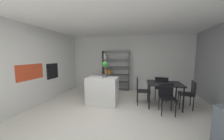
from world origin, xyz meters
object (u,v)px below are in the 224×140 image
potted_plant_on_island (105,67)px  open_bookshelf (113,71)px  dining_table (164,85)px  dining_chair_near (167,95)px  built_in_oven (52,71)px  dining_chair_window_side (189,92)px  kitchen_island (102,90)px  dining_chair_island_side (140,88)px  dining_chair_far (161,86)px

potted_plant_on_island → open_bookshelf: bearing=93.4°
open_bookshelf → dining_table: 2.67m
open_bookshelf → dining_chair_near: size_ratio=2.18×
built_in_oven → dining_chair_window_side: built_in_oven is taller
kitchen_island → dining_chair_island_side: same height
built_in_oven → dining_chair_near: bearing=-4.8°
dining_chair_island_side → dining_chair_near: bearing=-126.2°
dining_table → open_bookshelf: bearing=141.8°
built_in_oven → potted_plant_on_island: bearing=-1.0°
dining_table → dining_chair_window_side: bearing=-1.0°
built_in_oven → open_bookshelf: bearing=40.7°
potted_plant_on_island → dining_chair_island_side: 1.44m
dining_chair_island_side → dining_chair_near: dining_chair_island_side is taller
dining_table → dining_chair_near: dining_chair_near is taller
potted_plant_on_island → dining_chair_island_side: (1.23, 0.16, -0.73)m
open_bookshelf → dining_table: bearing=-38.2°
built_in_oven → dining_chair_near: built_in_oven is taller
built_in_oven → potted_plant_on_island: potted_plant_on_island is taller
potted_plant_on_island → dining_chair_far: size_ratio=0.62×
dining_chair_island_side → potted_plant_on_island: bearing=92.9°
kitchen_island → dining_table: (2.05, 0.25, 0.24)m
potted_plant_on_island → open_bookshelf: size_ratio=0.29×
open_bookshelf → dining_chair_island_side: bearing=-51.1°
open_bookshelf → dining_chair_window_side: size_ratio=2.15×
potted_plant_on_island → dining_chair_near: potted_plant_on_island is taller
kitchen_island → built_in_oven: bearing=176.7°
built_in_oven → dining_chair_near: size_ratio=0.68×
built_in_oven → dining_chair_near: (4.14, -0.35, -0.54)m
open_bookshelf → dining_table: (2.09, -1.64, -0.19)m
dining_chair_island_side → dining_chair_window_side: 1.51m
dining_chair_near → built_in_oven: bearing=172.0°
built_in_oven → dining_chair_island_side: (3.39, 0.12, -0.53)m
open_bookshelf → dining_chair_near: (2.09, -2.12, -0.37)m
dining_chair_far → kitchen_island: bearing=26.7°
built_in_oven → dining_chair_far: 4.21m
dining_chair_island_side → dining_chair_window_side: size_ratio=1.04×
potted_plant_on_island → dining_chair_far: (1.97, 0.64, -0.73)m
dining_chair_near → dining_chair_window_side: (0.76, 0.46, 0.01)m
kitchen_island → potted_plant_on_island: size_ratio=1.88×
open_bookshelf → dining_chair_far: size_ratio=2.11×
built_in_oven → open_bookshelf: (2.06, 1.77, -0.18)m
kitchen_island → dining_chair_island_side: (1.29, 0.24, 0.09)m
open_bookshelf → dining_table: size_ratio=1.77×
kitchen_island → dining_chair_window_side: size_ratio=1.18×
kitchen_island → dining_chair_far: kitchen_island is taller
dining_chair_window_side → dining_chair_far: bearing=-114.5°
kitchen_island → dining_chair_near: (2.05, -0.23, 0.07)m
kitchen_island → dining_chair_near: kitchen_island is taller
kitchen_island → dining_chair_window_side: bearing=4.8°
built_in_oven → dining_chair_far: (4.13, 0.60, -0.53)m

